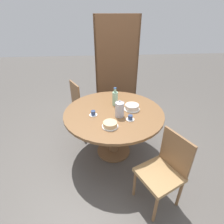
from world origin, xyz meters
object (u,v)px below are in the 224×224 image
(chair_a, at_px, (83,103))
(cup_b, at_px, (93,113))
(cake_second, at_px, (110,125))
(coffee_pot, at_px, (120,109))
(chair_b, at_px, (164,170))
(cake_main, at_px, (132,107))
(cup_a, at_px, (130,118))
(water_bottle, at_px, (115,98))
(bookshelf, at_px, (116,66))

(chair_a, distance_m, cup_b, 0.99)
(chair_a, distance_m, cake_second, 1.32)
(chair_a, relative_size, coffee_pot, 3.73)
(cake_second, relative_size, cup_b, 1.83)
(chair_b, bearing_deg, cup_b, -160.76)
(chair_a, distance_m, cake_main, 1.15)
(cake_main, height_order, cup_a, cake_main)
(chair_b, xyz_separation_m, cake_main, (-0.21, 0.89, 0.30))
(cake_second, height_order, cup_a, same)
(water_bottle, bearing_deg, bookshelf, 83.42)
(water_bottle, bearing_deg, chair_a, 130.42)
(bookshelf, xyz_separation_m, cake_second, (-0.27, -1.88, -0.19))
(chair_a, relative_size, water_bottle, 3.27)
(bookshelf, distance_m, cake_second, 1.91)
(cake_second, bearing_deg, cup_b, 125.49)
(bookshelf, distance_m, cup_b, 1.67)
(coffee_pot, height_order, cup_a, coffee_pot)
(coffee_pot, relative_size, cake_main, 1.06)
(chair_b, bearing_deg, chair_a, -175.23)
(chair_a, relative_size, chair_b, 1.00)
(coffee_pot, relative_size, water_bottle, 0.88)
(chair_b, bearing_deg, coffee_pot, -175.76)
(chair_b, distance_m, coffee_pot, 0.91)
(bookshelf, height_order, coffee_pot, bookshelf)
(chair_a, distance_m, chair_b, 1.95)
(chair_b, xyz_separation_m, coffee_pot, (-0.41, 0.72, 0.38))
(chair_a, bearing_deg, cake_main, -163.73)
(bookshelf, bearing_deg, cup_a, 90.21)
(chair_b, xyz_separation_m, cake_second, (-0.55, 0.48, 0.30))
(chair_b, xyz_separation_m, cup_a, (-0.28, 0.62, 0.29))
(water_bottle, relative_size, cake_main, 1.21)
(chair_b, bearing_deg, cake_second, -156.33)
(water_bottle, xyz_separation_m, cake_second, (-0.12, -0.57, -0.08))
(chair_a, distance_m, water_bottle, 0.92)
(coffee_pot, bearing_deg, chair_b, -60.43)
(cup_b, bearing_deg, bookshelf, 73.34)
(cake_main, bearing_deg, chair_a, 133.74)
(coffee_pot, bearing_deg, cake_main, 39.22)
(cake_main, distance_m, cake_second, 0.53)
(cake_main, height_order, cake_second, cake_main)
(chair_a, bearing_deg, cake_second, 171.95)
(bookshelf, bearing_deg, coffee_pot, 85.72)
(chair_a, distance_m, bookshelf, 1.08)
(water_bottle, height_order, cup_a, water_bottle)
(coffee_pot, bearing_deg, bookshelf, 85.72)
(chair_a, xyz_separation_m, chair_b, (0.98, -1.69, 0.00))
(coffee_pot, relative_size, cup_b, 2.16)
(cake_second, height_order, cup_b, same)
(water_bottle, relative_size, cup_a, 2.47)
(cup_a, bearing_deg, chair_b, -65.63)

